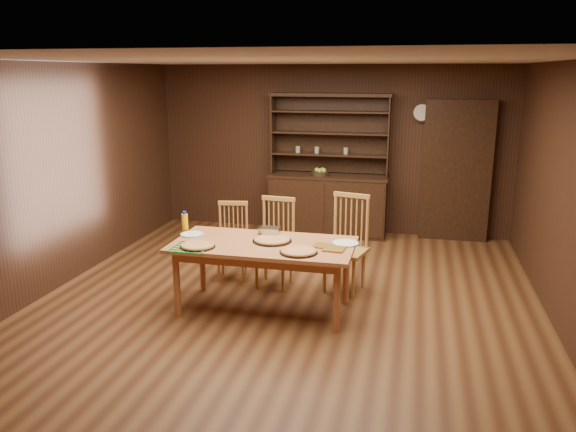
% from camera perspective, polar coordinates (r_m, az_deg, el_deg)
% --- Properties ---
extents(floor, '(6.00, 6.00, 0.00)m').
position_cam_1_polar(floor, '(6.37, 0.05, -8.53)').
color(floor, brown).
rests_on(floor, ground).
extents(room_shell, '(6.00, 6.00, 6.00)m').
position_cam_1_polar(room_shell, '(5.93, 0.05, 5.65)').
color(room_shell, silver).
rests_on(room_shell, floor).
extents(china_hutch, '(1.84, 0.52, 2.17)m').
position_cam_1_polar(china_hutch, '(8.77, 4.10, 1.97)').
color(china_hutch, '#331D11').
rests_on(china_hutch, floor).
extents(doorway, '(1.00, 0.18, 2.10)m').
position_cam_1_polar(doorway, '(8.75, 16.73, 4.39)').
color(doorway, '#331D11').
rests_on(doorway, floor).
extents(wall_clock, '(0.30, 0.05, 0.30)m').
position_cam_1_polar(wall_clock, '(8.69, 13.44, 10.20)').
color(wall_clock, '#331D11').
rests_on(wall_clock, room_shell).
extents(dining_table, '(1.90, 0.95, 0.75)m').
position_cam_1_polar(dining_table, '(5.90, -2.52, -3.50)').
color(dining_table, '#C17243').
rests_on(dining_table, floor).
extents(chair_left, '(0.44, 0.43, 0.95)m').
position_cam_1_polar(chair_left, '(6.94, -5.63, -2.25)').
color(chair_left, '#C38B42').
rests_on(chair_left, floor).
extents(chair_center, '(0.47, 0.45, 1.05)m').
position_cam_1_polar(chair_center, '(6.68, -1.22, -2.33)').
color(chair_center, '#C38B42').
rests_on(chair_center, floor).
extents(chair_right, '(0.55, 0.54, 1.13)m').
position_cam_1_polar(chair_right, '(6.55, 6.06, -2.37)').
color(chair_right, '#C38B42').
rests_on(chair_right, floor).
extents(pizza_left, '(0.36, 0.36, 0.04)m').
position_cam_1_polar(pizza_left, '(5.79, -9.17, -2.98)').
color(pizza_left, black).
rests_on(pizza_left, dining_table).
extents(pizza_right, '(0.38, 0.38, 0.04)m').
position_cam_1_polar(pizza_right, '(5.55, 1.09, -3.59)').
color(pizza_right, black).
rests_on(pizza_right, dining_table).
extents(pizza_center, '(0.42, 0.42, 0.04)m').
position_cam_1_polar(pizza_center, '(5.92, -1.62, -2.44)').
color(pizza_center, black).
rests_on(pizza_center, dining_table).
extents(cooling_rack, '(0.41, 0.41, 0.02)m').
position_cam_1_polar(cooling_rack, '(5.78, -9.89, -3.15)').
color(cooling_rack, '#0B942E').
rests_on(cooling_rack, dining_table).
extents(plate_left, '(0.26, 0.26, 0.02)m').
position_cam_1_polar(plate_left, '(6.23, -9.71, -1.84)').
color(plate_left, white).
rests_on(plate_left, dining_table).
extents(plate_right, '(0.28, 0.28, 0.02)m').
position_cam_1_polar(plate_right, '(5.86, 5.85, -2.75)').
color(plate_right, white).
rests_on(plate_right, dining_table).
extents(foil_dish, '(0.23, 0.17, 0.09)m').
position_cam_1_polar(foil_dish, '(6.13, -1.90, -1.56)').
color(foil_dish, silver).
rests_on(foil_dish, dining_table).
extents(juice_bottle, '(0.07, 0.07, 0.22)m').
position_cam_1_polar(juice_bottle, '(6.43, -10.44, -0.54)').
color(juice_bottle, '#FFB20D').
rests_on(juice_bottle, dining_table).
extents(pot_holder_a, '(0.23, 0.23, 0.02)m').
position_cam_1_polar(pot_holder_a, '(5.66, 4.72, -3.35)').
color(pot_holder_a, '#B41F14').
rests_on(pot_holder_a, dining_table).
extents(pot_holder_b, '(0.22, 0.22, 0.01)m').
position_cam_1_polar(pot_holder_b, '(5.76, 3.55, -3.03)').
color(pot_holder_b, '#B41F14').
rests_on(pot_holder_b, dining_table).
extents(fruit_bowl, '(0.27, 0.27, 0.12)m').
position_cam_1_polar(fruit_bowl, '(8.65, 3.29, 4.43)').
color(fruit_bowl, black).
rests_on(fruit_bowl, china_hutch).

